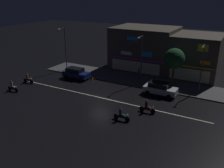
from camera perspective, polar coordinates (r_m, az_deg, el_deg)
ground_plane at (r=31.34m, az=-2.78°, el=-3.20°), size 140.00×140.00×0.00m
lane_divider_stripe at (r=31.34m, az=-2.78°, el=-3.19°), size 27.42×0.16×0.01m
sidewalk_far at (r=38.13m, az=3.75°, el=1.32°), size 28.87×5.14×0.14m
storefront_left_block at (r=43.07m, az=7.69°, el=8.31°), size 10.47×8.31×7.20m
storefront_center_block at (r=40.93m, az=19.08°, el=6.31°), size 7.20×8.37×6.64m
streetlamp_west at (r=42.00m, az=-11.04°, el=8.88°), size 0.44×1.64×7.19m
streetlamp_mid at (r=35.01m, az=6.84°, el=6.61°), size 0.44×1.64×6.96m
streetlamp_east at (r=33.69m, az=20.29°, el=4.40°), size 0.44×1.64×6.41m
pedestrian_on_sidewalk at (r=37.91m, az=6.34°, el=2.57°), size 0.35×0.35×1.82m
street_tree at (r=33.95m, az=14.38°, el=5.76°), size 2.78×2.78×5.58m
parked_car_near_kerb at (r=32.52m, az=11.17°, el=-1.02°), size 4.30×1.98×1.67m
parked_car_trailing at (r=38.48m, az=-8.44°, el=2.57°), size 4.30×1.98×1.67m
motorcycle_lead at (r=25.75m, az=2.18°, el=-7.20°), size 1.90×0.60×1.52m
motorcycle_following at (r=35.80m, az=-22.27°, el=-0.59°), size 1.90×0.60×1.52m
motorcycle_opposite_lane at (r=38.27m, az=-19.09°, el=1.15°), size 1.90×0.60×1.52m
motorcycle_trailing_far at (r=27.60m, az=8.19°, el=-5.41°), size 1.90×0.60×1.52m
traffic_cone at (r=37.68m, az=-4.68°, el=1.38°), size 0.36×0.36×0.55m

